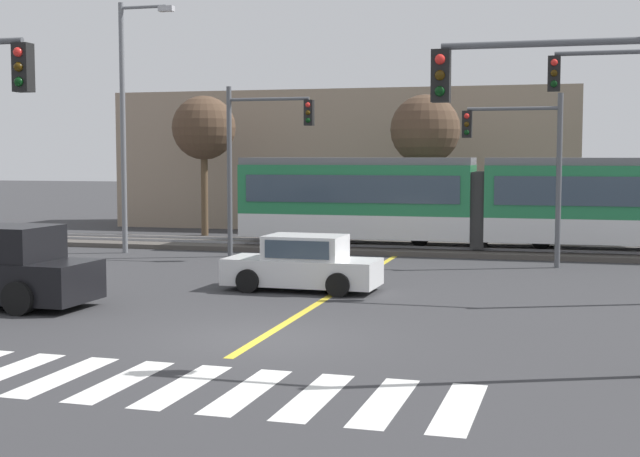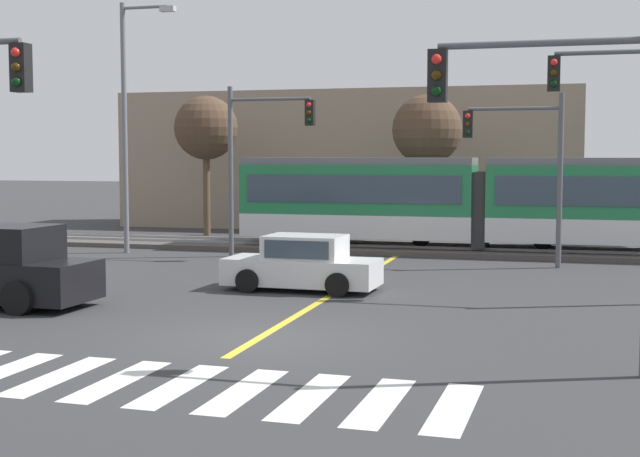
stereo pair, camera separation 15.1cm
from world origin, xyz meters
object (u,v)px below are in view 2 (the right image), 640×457
object	(u,v)px
bare_tree_far_west	(206,129)
street_lamp_west	(129,113)
light_rail_tram	(481,199)
bare_tree_west	(427,131)
sedan_crossing	(302,265)
traffic_light_far_right	(526,154)
traffic_light_far_left	(258,146)
traffic_light_near_right	(571,138)

from	to	relation	value
bare_tree_far_west	street_lamp_west	bearing A→B (deg)	-89.27
light_rail_tram	bare_tree_west	size ratio (longest dim) A/B	2.95
sedan_crossing	bare_tree_far_west	xyz separation A→B (m)	(-9.04, 15.02, 4.22)
light_rail_tram	sedan_crossing	world-z (taller)	light_rail_tram
traffic_light_far_right	bare_tree_west	distance (m)	8.99
sedan_crossing	light_rail_tram	bearing A→B (deg)	70.27
sedan_crossing	traffic_light_far_right	size ratio (longest dim) A/B	0.74
traffic_light_far_left	bare_tree_far_west	size ratio (longest dim) A/B	0.96
sedan_crossing	bare_tree_west	world-z (taller)	bare_tree_west
bare_tree_west	light_rail_tram	bearing A→B (deg)	-55.51
light_rail_tram	traffic_light_far_left	world-z (taller)	traffic_light_far_left
street_lamp_west	sedan_crossing	bearing A→B (deg)	-39.30
light_rail_tram	bare_tree_far_west	world-z (taller)	bare_tree_far_west
street_lamp_west	light_rail_tram	bearing A→B (deg)	15.11
traffic_light_far_right	bare_tree_west	bearing A→B (deg)	119.70
traffic_light_far_right	bare_tree_far_west	xyz separation A→B (m)	(-14.67, 8.12, 1.18)
traffic_light_far_right	bare_tree_west	world-z (taller)	bare_tree_west
traffic_light_near_right	street_lamp_west	size ratio (longest dim) A/B	0.64
light_rail_tram	bare_tree_far_west	xyz separation A→B (m)	(-12.91, 4.24, 2.87)
traffic_light_far_left	bare_tree_far_west	xyz separation A→B (m)	(-5.28, 7.89, 0.90)
traffic_light_far_right	street_lamp_west	size ratio (longest dim) A/B	0.61
traffic_light_far_left	street_lamp_west	xyz separation A→B (m)	(-5.18, 0.20, 1.25)
traffic_light_far_right	street_lamp_west	bearing A→B (deg)	178.33
light_rail_tram	sedan_crossing	size ratio (longest dim) A/B	4.35
sedan_crossing	traffic_light_far_right	world-z (taller)	traffic_light_far_right
bare_tree_far_west	traffic_light_far_right	bearing A→B (deg)	-28.96
light_rail_tram	traffic_light_far_left	bearing A→B (deg)	-154.41
sedan_crossing	bare_tree_far_west	size ratio (longest dim) A/B	0.66
traffic_light_far_right	bare_tree_far_west	bearing A→B (deg)	151.04
street_lamp_west	bare_tree_far_west	distance (m)	7.70
sedan_crossing	bare_tree_west	size ratio (longest dim) A/B	0.68
traffic_light_far_left	street_lamp_west	size ratio (longest dim) A/B	0.66
bare_tree_far_west	bare_tree_west	size ratio (longest dim) A/B	1.02
street_lamp_west	bare_tree_far_west	xyz separation A→B (m)	(-0.10, 7.70, -0.35)
traffic_light_far_right	bare_tree_far_west	world-z (taller)	bare_tree_far_west
sedan_crossing	traffic_light_near_right	world-z (taller)	traffic_light_near_right
traffic_light_near_right	traffic_light_far_left	bearing A→B (deg)	125.81
bare_tree_west	traffic_light_near_right	bearing A→B (deg)	-75.59
bare_tree_far_west	bare_tree_west	xyz separation A→B (m)	(10.25, -0.36, -0.17)
street_lamp_west	bare_tree_west	distance (m)	12.53
bare_tree_west	bare_tree_far_west	bearing A→B (deg)	177.96
light_rail_tram	bare_tree_far_west	size ratio (longest dim) A/B	2.88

